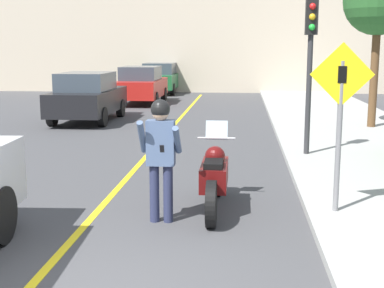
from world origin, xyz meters
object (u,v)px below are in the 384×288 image
at_px(traffic_light, 310,47).
at_px(parked_car_black, 88,97).
at_px(parked_car_red, 141,85).
at_px(motorcycle, 214,177).
at_px(parked_car_green, 160,78).
at_px(person_biker, 161,147).
at_px(street_tree, 379,2).
at_px(crossing_sign, 340,111).

bearing_deg(traffic_light, parked_car_black, 139.66).
distance_m(parked_car_black, parked_car_red, 6.07).
distance_m(motorcycle, parked_car_black, 10.95).
height_order(traffic_light, parked_car_black, traffic_light).
bearing_deg(parked_car_green, person_biker, -81.28).
distance_m(street_tree, parked_car_black, 9.78).
bearing_deg(person_biker, crossing_sign, 8.37).
distance_m(parked_car_red, parked_car_green, 5.50).
distance_m(person_biker, traffic_light, 5.59).
xyz_separation_m(parked_car_red, parked_car_green, (0.03, 5.50, 0.00)).
bearing_deg(parked_car_green, motorcycle, -79.09).
bearing_deg(crossing_sign, parked_car_red, 110.29).
bearing_deg(parked_car_red, crossing_sign, -69.71).
xyz_separation_m(traffic_light, parked_car_red, (-6.03, 11.77, -1.66)).
relative_size(person_biker, street_tree, 0.37).
relative_size(traffic_light, parked_car_black, 0.81).
xyz_separation_m(parked_car_black, parked_car_red, (0.72, 6.03, 0.00)).
xyz_separation_m(crossing_sign, parked_car_red, (-5.96, 16.12, -0.75)).
bearing_deg(crossing_sign, street_tree, 73.96).
height_order(person_biker, parked_car_green, person_biker).
distance_m(person_biker, crossing_sign, 2.63).
relative_size(traffic_light, street_tree, 0.71).
height_order(crossing_sign, parked_car_green, crossing_sign).
bearing_deg(parked_car_black, crossing_sign, -56.49).
height_order(crossing_sign, traffic_light, traffic_light).
bearing_deg(parked_car_green, crossing_sign, -74.67).
height_order(motorcycle, person_biker, person_biker).
distance_m(motorcycle, street_tree, 10.16).
height_order(motorcycle, traffic_light, traffic_light).
bearing_deg(traffic_light, crossing_sign, -91.00).
distance_m(crossing_sign, parked_car_green, 22.43).
bearing_deg(parked_car_black, person_biker, -68.47).
distance_m(person_biker, parked_car_red, 16.85).
relative_size(motorcycle, parked_car_green, 0.55).
relative_size(traffic_light, parked_car_red, 0.81).
relative_size(person_biker, parked_car_green, 0.43).
relative_size(parked_car_black, parked_car_red, 1.00).
xyz_separation_m(crossing_sign, parked_car_black, (-6.68, 10.09, -0.75)).
distance_m(person_biker, parked_car_green, 22.26).
bearing_deg(traffic_light, person_biker, -119.05).
relative_size(crossing_sign, traffic_light, 0.72).
xyz_separation_m(crossing_sign, traffic_light, (0.08, 4.35, 0.91)).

